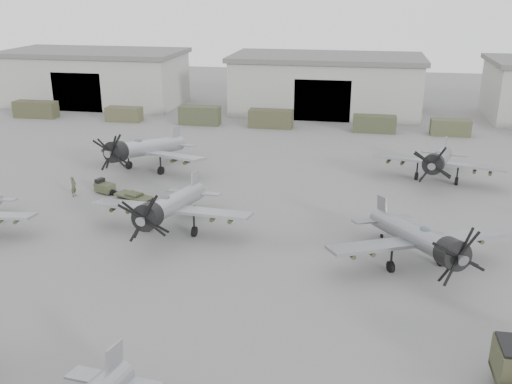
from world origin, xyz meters
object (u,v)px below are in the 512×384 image
Objects in this scene: aircraft_mid_2 at (420,239)px; aircraft_far_1 at (438,160)px; tug_trailer at (116,191)px; aircraft_far_0 at (142,149)px; ground_crew at (74,186)px; aircraft_mid_1 at (169,206)px.

aircraft_far_1 reaches higher than aircraft_mid_2.
aircraft_far_1 reaches higher than tug_trailer.
aircraft_far_0 is (-26.67, 17.47, 0.20)m from aircraft_mid_2.
ground_crew is (-33.67, -10.26, -1.38)m from aircraft_far_1.
tug_trailer is (0.12, -7.48, -2.01)m from aircraft_far_0.
aircraft_far_0 is at bearing 121.84° from aircraft_mid_2.
aircraft_mid_1 reaches higher than tug_trailer.
aircraft_mid_1 reaches higher than aircraft_far_1.
tug_trailer is 3.90m from ground_crew.
aircraft_far_1 is (29.99, 2.03, -0.18)m from aircraft_far_0.
aircraft_mid_2 is at bearing -17.22° from aircraft_far_0.
aircraft_far_0 is at bearing -162.50° from aircraft_far_1.
aircraft_mid_2 is 1.87× the size of tug_trailer.
aircraft_far_1 is at bearing 41.15° from aircraft_mid_1.
aircraft_mid_2 is at bearing -104.51° from ground_crew.
ground_crew is (-11.64, 6.67, -1.41)m from aircraft_mid_1.
aircraft_far_0 reaches higher than ground_crew.
ground_crew is (-30.35, 9.25, -1.37)m from aircraft_mid_2.
aircraft_far_1 is at bearing 55.40° from aircraft_mid_2.
ground_crew is at bearing 138.13° from aircraft_mid_2.
aircraft_mid_2 reaches higher than tug_trailer.
aircraft_far_1 is (22.04, 16.92, -0.03)m from aircraft_mid_1.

